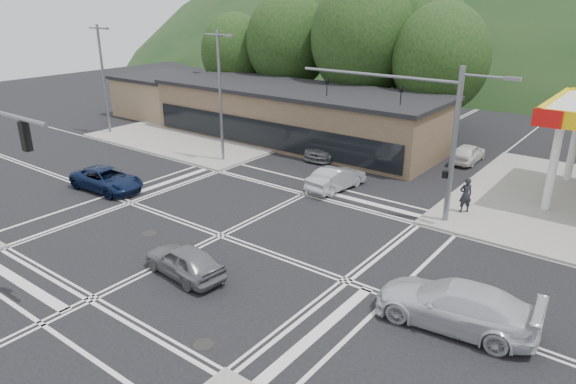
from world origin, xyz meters
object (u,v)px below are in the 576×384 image
Objects in this scene: car_silver_east at (455,305)px; car_northbound at (333,145)px; pedestrian at (466,195)px; car_blue_west at (107,179)px; car_queue_b at (468,153)px; car_grey_center at (184,261)px; car_queue_a at (336,178)px.

car_silver_east reaches higher than car_northbound.
car_silver_east is 10.66m from pedestrian.
car_silver_east is at bearing -95.38° from car_blue_west.
car_grey_center is at bearing 79.70° from car_queue_b.
car_blue_west is 20.82m from pedestrian.
car_blue_west is 0.89× the size of car_northbound.
pedestrian is (7.59, 0.86, 0.42)m from car_queue_a.
pedestrian reaches higher than car_queue_b.
car_blue_west is 24.43m from car_queue_b.
car_blue_west is at bearing 50.08° from car_queue_b.
car_silver_east reaches higher than car_grey_center.
pedestrian is at bearing -26.45° from car_northbound.
car_queue_b is at bearing 175.95° from car_grey_center.
car_silver_east is (10.27, 3.39, 0.13)m from car_grey_center.
car_queue_a is 2.19× the size of pedestrian.
car_blue_west is 13.90m from car_queue_a.
car_silver_east is at bearing -48.59° from car_northbound.
pedestrian is at bearing 158.20° from car_grey_center.
pedestrian is (18.59, 9.36, 0.44)m from car_blue_west.
car_queue_b is (-6.29, 19.68, -0.15)m from car_silver_east.
car_queue_a reaches higher than car_grey_center.
car_queue_b is (15.50, 18.88, -0.01)m from car_blue_west.
car_silver_east is 14.25m from car_queue_a.
car_queue_a is 7.65m from pedestrian.
car_queue_b is at bearing 24.70° from car_northbound.
car_queue_b is at bearing -42.66° from car_blue_west.
car_silver_east is at bearing 146.11° from car_queue_a.
pedestrian reaches higher than car_queue_a.
car_northbound is 12.69m from pedestrian.
car_northbound is 2.83× the size of pedestrian.
car_queue_a is (-10.79, 9.30, -0.12)m from car_silver_east.
pedestrian is (3.09, -9.53, 0.45)m from car_queue_b.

